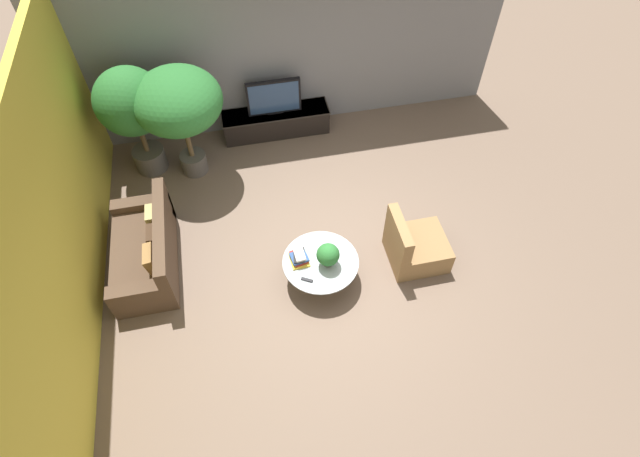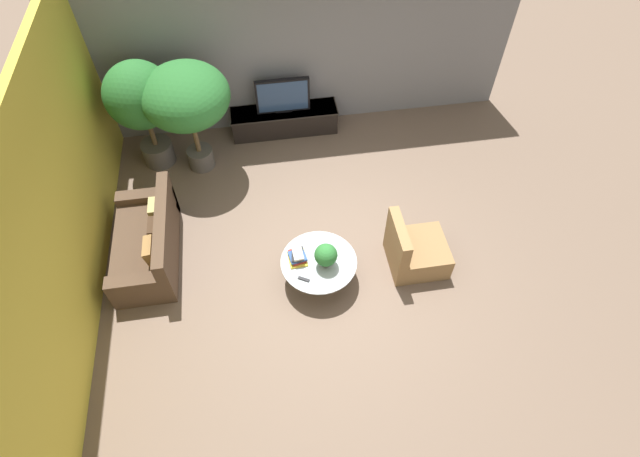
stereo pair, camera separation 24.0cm
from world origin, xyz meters
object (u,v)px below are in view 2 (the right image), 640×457
Objects in this scene: potted_plant_tabletop at (326,255)px; media_console at (284,120)px; television at (283,96)px; potted_palm_corner at (186,99)px; armchair_wicker at (414,251)px; coffee_table at (319,266)px; potted_palm_tall at (141,100)px; couch_by_wall at (149,244)px.

media_console is at bearing 93.57° from potted_plant_tabletop.
potted_palm_corner is at bearing -155.92° from television.
armchair_wicker reaches higher than media_console.
armchair_wicker is (1.39, 0.06, -0.02)m from coffee_table.
potted_palm_tall is (-2.33, 2.79, 0.98)m from coffee_table.
potted_palm_corner is at bearing -155.87° from media_console.
media_console is 0.53m from television.
potted_palm_corner is at bearing 157.68° from couch_by_wall.
potted_palm_tall is at bearing 162.79° from potted_palm_corner.
potted_palm_tall reaches higher than television.
potted_palm_corner is at bearing 122.12° from coffee_table.
armchair_wicker reaches higher than potted_plant_tabletop.
coffee_table is 0.56× the size of potted_palm_corner.
television is at bearing 11.47° from potted_palm_tall.
media_console is 3.24m from coffee_table.
couch_by_wall is 2.60m from potted_plant_tabletop.
armchair_wicker is at bearing -36.38° from potted_palm_tall.
potted_plant_tabletop is (2.44, -0.83, 0.33)m from couch_by_wall.
television is (0.00, -0.00, 0.53)m from media_console.
armchair_wicker is 0.46× the size of potted_palm_tall.
potted_palm_tall reaches higher than coffee_table.
couch_by_wall is 3.81m from armchair_wicker.
television is 1.75m from potted_palm_corner.
potted_palm_corner is (-1.50, -0.67, 0.61)m from television.
media_console is at bearing 24.13° from potted_palm_corner.
couch_by_wall is at bearing -132.12° from television.
potted_palm_corner reaches higher than television.
coffee_table is 1.22× the size of armchair_wicker.
television is at bearing 92.11° from coffee_table.
potted_palm_corner is (-3.00, 2.52, 1.11)m from armchair_wicker.
couch_by_wall is at bearing -112.32° from potted_palm_corner.
television reaches higher than couch_by_wall.
television is at bearing -90.00° from media_console.
coffee_table is 1.39m from armchair_wicker.
potted_palm_corner is (-1.50, -0.67, 1.14)m from media_console.
television is 3.28m from coffee_table.
potted_palm_tall is at bearing -168.53° from television.
armchair_wicker is 2.31× the size of potted_plant_tabletop.
television is 0.49× the size of potted_palm_corner.
media_console is 2.48m from potted_palm_tall.
potted_palm_tall is 0.75m from potted_palm_corner.
couch_by_wall is at bearing 161.97° from coffee_table.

